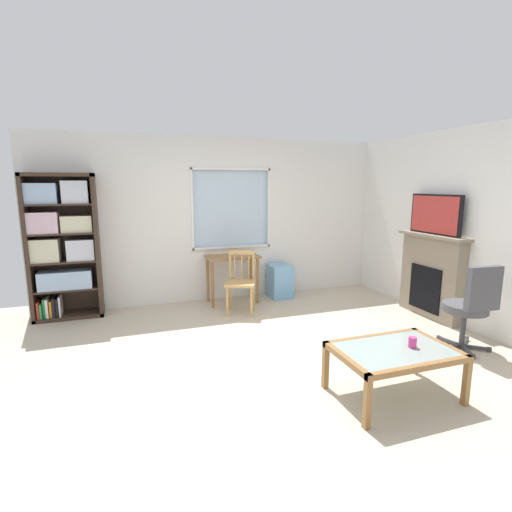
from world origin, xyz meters
TOP-DOWN VIEW (x-y plane):
  - ground at (0.00, 0.00)m, footprint 6.45×5.78m
  - wall_back_with_window at (-0.03, 2.39)m, footprint 5.45×0.15m
  - wall_right at (2.78, 0.00)m, footprint 0.12×4.98m
  - bookshelf at (-2.20, 2.15)m, footprint 0.90×0.38m
  - desk_under_window at (0.18, 2.04)m, footprint 0.81×0.45m
  - wooden_chair at (0.16, 1.52)m, footprint 0.55×0.54m
  - plastic_drawer_unit at (1.00, 2.09)m, footprint 0.35×0.40m
  - fireplace at (2.63, 0.52)m, footprint 0.26×1.12m
  - tv at (2.61, 0.52)m, footprint 0.06×0.87m
  - office_chair at (2.17, -0.58)m, footprint 0.57×0.58m
  - coffee_table at (0.76, -1.08)m, footprint 1.03×0.69m
  - sippy_cup at (0.92, -1.11)m, footprint 0.07×0.07m

SIDE VIEW (x-z plane):
  - ground at x=0.00m, z-range -0.02..0.00m
  - plastic_drawer_unit at x=1.00m, z-range 0.00..0.54m
  - coffee_table at x=0.76m, z-range 0.16..0.61m
  - wooden_chair at x=0.16m, z-range 0.01..0.91m
  - sippy_cup at x=0.92m, z-range 0.45..0.54m
  - office_chair at x=2.17m, z-range 0.05..1.05m
  - fireplace at x=2.63m, z-range 0.00..1.17m
  - desk_under_window at x=0.18m, z-range 0.23..0.99m
  - bookshelf at x=-2.20m, z-range 0.05..2.04m
  - wall_back_with_window at x=-0.03m, z-range -0.02..2.54m
  - wall_right at x=2.78m, z-range 0.00..2.56m
  - tv at x=2.61m, z-range 1.17..1.71m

